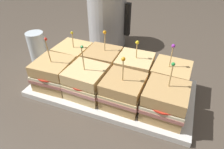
{
  "coord_description": "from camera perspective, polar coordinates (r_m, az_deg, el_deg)",
  "views": [
    {
      "loc": [
        0.19,
        -0.49,
        0.44
      ],
      "look_at": [
        0.0,
        0.0,
        0.07
      ],
      "focal_mm": 32.0,
      "sensor_mm": 36.0,
      "label": 1
    }
  ],
  "objects": [
    {
      "name": "sandwich_front_far_left",
      "position": [
        0.68,
        -16.16,
        0.27
      ],
      "size": [
        0.12,
        0.12,
        0.18
      ],
      "color": "tan",
      "rests_on": "serving_platter"
    },
    {
      "name": "ground_plane",
      "position": [
        0.68,
        0.0,
        -4.55
      ],
      "size": [
        6.0,
        6.0,
        0.0
      ],
      "primitive_type": "plane",
      "color": "#4C4238"
    },
    {
      "name": "sandwich_front_far_right",
      "position": [
        0.57,
        14.88,
        -7.45
      ],
      "size": [
        0.12,
        0.12,
        0.17
      ],
      "color": "tan",
      "rests_on": "serving_platter"
    },
    {
      "name": "sandwich_back_far_left",
      "position": [
        0.76,
        -10.97,
        5.08
      ],
      "size": [
        0.12,
        0.12,
        0.15
      ],
      "color": "tan",
      "rests_on": "serving_platter"
    },
    {
      "name": "sandwich_back_center_right",
      "position": [
        0.68,
        6.43,
        1.49
      ],
      "size": [
        0.12,
        0.12,
        0.15
      ],
      "color": "#DBB77A",
      "rests_on": "serving_platter"
    },
    {
      "name": "sandwich_back_center_left",
      "position": [
        0.71,
        -2.66,
        3.47
      ],
      "size": [
        0.12,
        0.12,
        0.16
      ],
      "color": "tan",
      "rests_on": "serving_platter"
    },
    {
      "name": "sandwich_back_far_right",
      "position": [
        0.66,
        16.33,
        -0.76
      ],
      "size": [
        0.12,
        0.12,
        0.16
      ],
      "color": "tan",
      "rests_on": "serving_platter"
    },
    {
      "name": "serving_platter",
      "position": [
        0.68,
        0.0,
        -3.97
      ],
      "size": [
        0.53,
        0.27,
        0.02
      ],
      "color": "silver",
      "rests_on": "ground_plane"
    },
    {
      "name": "drinking_glass",
      "position": [
        0.88,
        -20.62,
        7.51
      ],
      "size": [
        0.07,
        0.07,
        0.12
      ],
      "color": "silver",
      "rests_on": "ground_plane"
    },
    {
      "name": "sandwich_front_center_right",
      "position": [
        0.58,
        3.25,
        -4.78
      ],
      "size": [
        0.12,
        0.12,
        0.16
      ],
      "color": "tan",
      "rests_on": "serving_platter"
    },
    {
      "name": "kettle_steel",
      "position": [
        0.94,
        -1.37,
        15.72
      ],
      "size": [
        0.19,
        0.17,
        0.27
      ],
      "color": "#B7BABF",
      "rests_on": "ground_plane"
    },
    {
      "name": "sandwich_front_center_left",
      "position": [
        0.62,
        -7.22,
        -2.03
      ],
      "size": [
        0.12,
        0.12,
        0.17
      ],
      "color": "#DBB77A",
      "rests_on": "serving_platter"
    }
  ]
}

